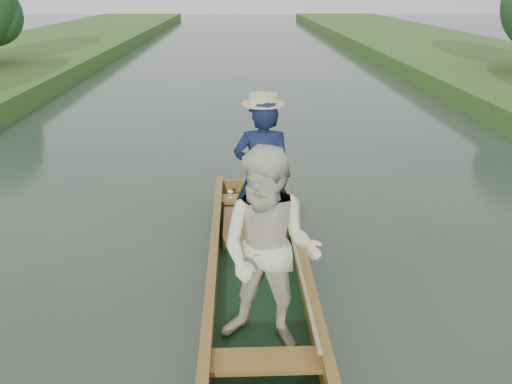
{
  "coord_description": "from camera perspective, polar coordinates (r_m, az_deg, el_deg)",
  "views": [
    {
      "loc": [
        -0.2,
        -4.97,
        3.26
      ],
      "look_at": [
        0.0,
        0.6,
        0.95
      ],
      "focal_mm": 35.0,
      "sensor_mm": 36.0,
      "label": 1
    }
  ],
  "objects": [
    {
      "name": "ground",
      "position": [
        5.94,
        0.22,
        -10.74
      ],
      "size": [
        120.0,
        120.0,
        0.0
      ],
      "primitive_type": "plane",
      "color": "#283D30",
      "rests_on": "ground"
    },
    {
      "name": "punt",
      "position": [
        5.36,
        0.86,
        -5.1
      ],
      "size": [
        1.19,
        5.0,
        2.07
      ],
      "color": "#133219",
      "rests_on": "ground"
    },
    {
      "name": "trees_far",
      "position": [
        12.96,
        -3.52,
        19.1
      ],
      "size": [
        22.77,
        14.1,
        4.39
      ],
      "color": "#47331E",
      "rests_on": "ground"
    }
  ]
}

